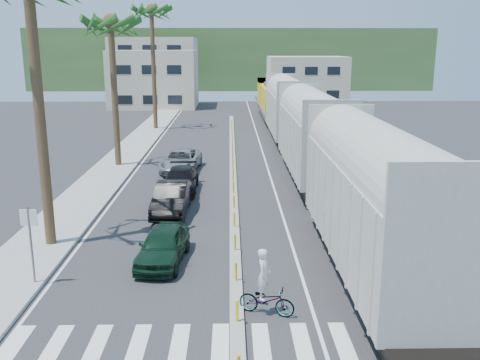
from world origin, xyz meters
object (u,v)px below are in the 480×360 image
Objects in this scene: street_sign at (30,234)px; cyclist at (266,294)px; car_lead at (163,245)px; car_second at (172,198)px.

cyclist is (8.25, -2.26, -1.27)m from street_sign.
street_sign is 0.69× the size of car_lead.
street_sign is 8.65m from cyclist.
car_second is 11.76m from cyclist.
car_lead is (4.41, 2.12, -1.25)m from street_sign.
car_second is (4.05, 8.72, -1.18)m from street_sign.
cyclist is (3.84, -4.38, -0.02)m from car_lead.
car_lead is 1.93× the size of cyclist.
car_lead is at bearing 61.50° from cyclist.
car_second reaches higher than car_lead.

